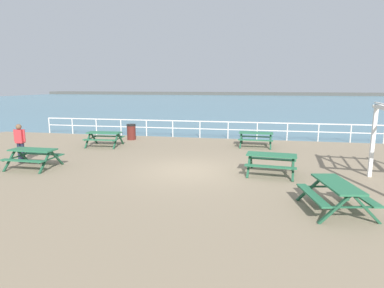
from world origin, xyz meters
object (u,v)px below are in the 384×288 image
at_px(picnic_table_far_left, 104,136).
at_px(picnic_table_far_right, 271,159).
at_px(picnic_table_near_right, 256,136).
at_px(picnic_table_mid_centre, 337,190).
at_px(picnic_table_near_left, 33,154).
at_px(visitor, 20,141).
at_px(litter_bin, 131,132).

bearing_deg(picnic_table_far_left, picnic_table_far_right, -27.94).
relative_size(picnic_table_near_right, picnic_table_far_left, 0.98).
height_order(picnic_table_mid_centre, picnic_table_far_left, same).
relative_size(picnic_table_near_left, picnic_table_far_left, 0.96).
bearing_deg(picnic_table_near_right, picnic_table_far_left, -167.92).
bearing_deg(picnic_table_near_left, visitor, 147.57).
distance_m(visitor, litter_bin, 6.85).
height_order(picnic_table_near_right, picnic_table_far_left, same).
relative_size(picnic_table_near_right, picnic_table_mid_centre, 0.89).
distance_m(picnic_table_near_right, litter_bin, 7.50).
bearing_deg(picnic_table_far_right, visitor, -173.71).
distance_m(picnic_table_far_left, picnic_table_far_right, 9.50).
distance_m(picnic_table_mid_centre, picnic_table_far_right, 3.60).
bearing_deg(picnic_table_far_left, picnic_table_mid_centre, -38.81).
distance_m(picnic_table_near_left, picnic_table_far_left, 4.88).
height_order(picnic_table_mid_centre, picnic_table_far_right, same).
relative_size(picnic_table_mid_centre, visitor, 1.24).
distance_m(picnic_table_mid_centre, picnic_table_far_left, 12.46).
xyz_separation_m(picnic_table_near_left, litter_bin, (1.31, 7.13, -0.10)).
xyz_separation_m(picnic_table_mid_centre, visitor, (-12.00, 3.16, 0.36)).
xyz_separation_m(picnic_table_mid_centre, picnic_table_far_left, (-10.15, 7.23, 0.00)).
relative_size(picnic_table_near_left, visitor, 1.09).
bearing_deg(picnic_table_far_right, picnic_table_far_left, 161.03).
relative_size(picnic_table_near_left, litter_bin, 1.90).
xyz_separation_m(picnic_table_far_left, visitor, (-1.85, -4.08, 0.36)).
bearing_deg(picnic_table_near_right, visitor, -149.15).
bearing_deg(picnic_table_mid_centre, picnic_table_near_right, 1.90).
bearing_deg(picnic_table_near_right, picnic_table_far_right, -82.74).
xyz_separation_m(picnic_table_near_left, picnic_table_mid_centre, (10.82, -2.40, 0.00)).
bearing_deg(litter_bin, picnic_table_mid_centre, -45.05).
relative_size(picnic_table_near_left, picnic_table_far_right, 0.93).
bearing_deg(litter_bin, picnic_table_near_right, -6.03).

